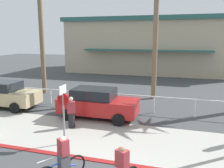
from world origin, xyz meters
The scene contains 11 objects.
ground_plane centered at (0.00, 10.00, 0.00)m, with size 80.00×80.00×0.00m, color #424447.
sidewalk_strip centered at (0.00, 4.20, 0.01)m, with size 44.00×4.00×0.02m, color #ADAAA0.
curb_paint centered at (0.00, 2.20, 0.01)m, with size 44.00×0.24×0.03m, color maroon.
building_backdrop centered at (-1.42, 26.41, 3.44)m, with size 21.18×10.24×6.84m.
rail_fence centered at (0.00, 8.50, 0.84)m, with size 20.98×0.08×1.04m.
stop_sign_bike_lane centered at (-1.98, 3.12, 1.68)m, with size 0.52×0.56×2.56m.
palm_tree_1 centered at (-8.05, 11.21, 7.00)m, with size 3.34×3.28×9.46m.
car_tan_0 centered at (-8.26, 6.96, 0.87)m, with size 4.40×2.02×1.69m.
car_red_1 centered at (-1.78, 6.68, 0.87)m, with size 4.40×2.02×1.69m.
cyclist_blue_1 centered at (-0.80, 0.75, 0.69)m, with size 1.06×1.55×1.50m.
pedestrian_0 centered at (-2.52, 4.93, 0.73)m, with size 0.48×0.44×1.60m.
Camera 1 is at (2.67, -5.44, 4.51)m, focal length 38.34 mm.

